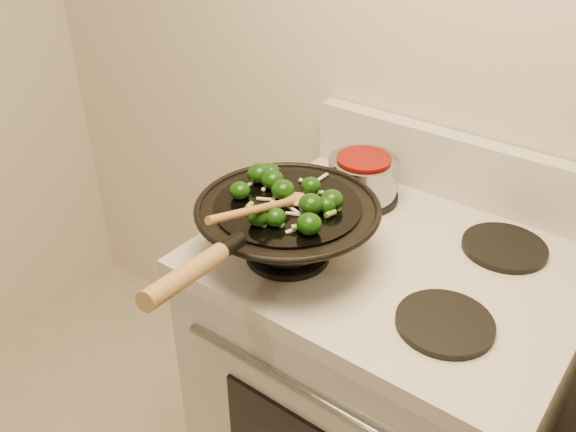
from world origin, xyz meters
The scene contains 5 objects.
stove centered at (-0.19, 1.17, 0.47)m, with size 0.78×0.67×1.08m.
wok centered at (-0.37, 1.02, 1.00)m, with size 0.38×0.63×0.20m.
stirfry centered at (-0.38, 1.02, 1.07)m, with size 0.25×0.26×0.04m.
wooden_spoon centered at (-0.36, 0.96, 1.08)m, with size 0.06×0.27×0.09m.
saucepan centered at (-0.37, 1.32, 0.98)m, with size 0.17×0.26×0.10m.
Camera 1 is at (0.26, 0.18, 1.69)m, focal length 38.00 mm.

